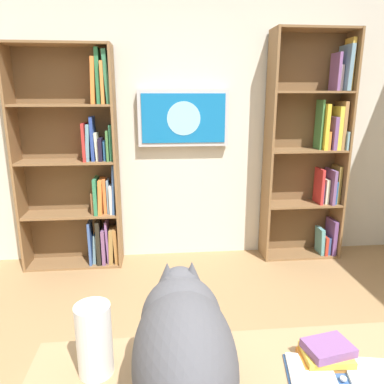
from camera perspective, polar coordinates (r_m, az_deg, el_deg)
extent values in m
cube|color=beige|center=(3.55, -0.61, 11.16)|extent=(4.52, 0.06, 2.70)
cube|color=brown|center=(3.82, 22.46, 6.11)|extent=(0.02, 0.28, 2.14)
cube|color=brown|center=(3.53, 11.78, 6.31)|extent=(0.02, 0.28, 2.14)
cube|color=brown|center=(3.78, 16.55, 6.55)|extent=(0.76, 0.01, 2.14)
cube|color=brown|center=(3.95, 16.14, -9.18)|extent=(0.71, 0.27, 0.02)
cube|color=brown|center=(3.77, 16.71, -1.77)|extent=(0.71, 0.27, 0.02)
cube|color=brown|center=(3.66, 17.33, 6.23)|extent=(0.71, 0.27, 0.02)
cube|color=brown|center=(3.63, 17.98, 14.55)|extent=(0.71, 0.27, 0.02)
cube|color=brown|center=(3.67, 18.69, 22.85)|extent=(0.71, 0.27, 0.02)
cube|color=#6E457F|center=(4.00, 20.78, -6.39)|extent=(0.04, 0.21, 0.35)
cube|color=#374E8A|center=(4.03, 19.97, -7.50)|extent=(0.03, 0.20, 0.18)
cube|color=red|center=(4.00, 19.65, -7.55)|extent=(0.03, 0.21, 0.19)
cube|color=#5B9A9C|center=(3.96, 19.25, -7.10)|extent=(0.05, 0.16, 0.27)
cube|color=olive|center=(3.87, 21.42, 1.20)|extent=(0.03, 0.18, 0.37)
cube|color=#235595|center=(3.87, 20.90, 0.13)|extent=(0.03, 0.20, 0.22)
cube|color=slate|center=(3.82, 20.63, 0.86)|extent=(0.03, 0.23, 0.33)
cube|color=beige|center=(3.83, 19.84, 0.25)|extent=(0.03, 0.17, 0.24)
cube|color=#7A498A|center=(3.82, 19.29, -0.09)|extent=(0.02, 0.14, 0.20)
cube|color=red|center=(3.77, 19.12, 0.90)|extent=(0.03, 0.19, 0.34)
cube|color=#6F96A0|center=(3.77, 22.33, 7.50)|extent=(0.02, 0.23, 0.17)
cube|color=#A17345|center=(3.76, 22.01, 9.59)|extent=(0.03, 0.21, 0.44)
cube|color=gold|center=(3.75, 21.34, 9.29)|extent=(0.04, 0.24, 0.40)
cube|color=#6F4A82|center=(3.73, 20.76, 8.59)|extent=(0.04, 0.24, 0.30)
cube|color=orange|center=(3.72, 20.03, 7.61)|extent=(0.03, 0.19, 0.17)
cube|color=yellow|center=(3.69, 19.65, 9.54)|extent=(0.04, 0.22, 0.42)
cube|color=#448044|center=(3.68, 19.12, 9.85)|extent=(0.02, 0.16, 0.45)
cube|color=gold|center=(3.77, 23.16, 17.70)|extent=(0.03, 0.15, 0.45)
cube|color=#688EA3|center=(3.74, 22.68, 17.32)|extent=(0.04, 0.24, 0.39)
cube|color=beige|center=(3.74, 21.73, 16.12)|extent=(0.03, 0.15, 0.23)
cube|color=#7D518C|center=(3.70, 21.40, 16.96)|extent=(0.03, 0.18, 0.33)
cube|color=brown|center=(3.41, -11.68, 4.75)|extent=(0.02, 0.28, 2.00)
cube|color=brown|center=(3.61, -25.58, 4.14)|extent=(0.02, 0.28, 2.00)
cube|color=brown|center=(3.61, -18.36, 4.85)|extent=(0.89, 0.01, 2.00)
cube|color=brown|center=(3.77, -17.58, -10.45)|extent=(0.85, 0.27, 0.02)
cube|color=brown|center=(3.60, -18.18, -3.29)|extent=(0.85, 0.27, 0.02)
cube|color=brown|center=(3.48, -18.83, 4.47)|extent=(0.85, 0.27, 0.02)
cube|color=brown|center=(3.43, -19.53, 12.60)|extent=(0.85, 0.27, 0.02)
cube|color=brown|center=(3.46, -20.27, 20.78)|extent=(0.85, 0.27, 0.02)
cube|color=#A16D36|center=(3.63, -11.66, -7.99)|extent=(0.05, 0.18, 0.34)
cube|color=olive|center=(3.63, -12.37, -8.02)|extent=(0.05, 0.18, 0.34)
cube|color=#7E518C|center=(3.64, -12.90, -7.32)|extent=(0.03, 0.19, 0.42)
cube|color=#764D78|center=(3.64, -13.47, -8.04)|extent=(0.03, 0.19, 0.34)
cube|color=black|center=(3.63, -14.19, -7.38)|extent=(0.04, 0.20, 0.42)
cube|color=#6B909E|center=(3.68, -14.75, -8.34)|extent=(0.05, 0.15, 0.28)
cube|color=#395899|center=(3.64, -15.44, -7.49)|extent=(0.02, 0.18, 0.41)
cube|color=#37578A|center=(3.45, -12.01, 0.51)|extent=(0.04, 0.17, 0.46)
cube|color=silver|center=(3.49, -12.37, -1.00)|extent=(0.03, 0.18, 0.26)
cube|color=#7190A3|center=(3.49, -12.84, -0.58)|extent=(0.02, 0.14, 0.31)
cube|color=orange|center=(3.48, -13.32, -0.53)|extent=(0.03, 0.12, 0.33)
cube|color=orange|center=(3.49, -13.92, -0.60)|extent=(0.05, 0.21, 0.32)
cube|color=#2E7B51|center=(3.49, -14.60, -0.51)|extent=(0.03, 0.22, 0.33)
cube|color=#97603B|center=(3.51, -15.07, -1.59)|extent=(0.02, 0.13, 0.20)
cube|color=#2D6F4A|center=(3.37, -12.42, 7.49)|extent=(0.02, 0.14, 0.32)
cube|color=#42773C|center=(3.38, -12.89, 7.05)|extent=(0.02, 0.18, 0.27)
cube|color=#26588C|center=(3.41, -13.31, 6.32)|extent=(0.02, 0.15, 0.17)
cube|color=black|center=(3.39, -13.95, 6.46)|extent=(0.03, 0.15, 0.20)
cube|color=beige|center=(3.41, -14.50, 6.88)|extent=(0.04, 0.14, 0.25)
cube|color=#284397|center=(3.41, -15.12, 8.02)|extent=(0.03, 0.17, 0.39)
cube|color=#639AAA|center=(3.41, -15.78, 7.41)|extent=(0.05, 0.15, 0.32)
cube|color=red|center=(3.42, -16.25, 7.48)|extent=(0.02, 0.22, 0.33)
cube|color=#357B53|center=(3.36, -13.06, 16.98)|extent=(0.06, 0.16, 0.45)
cube|color=orange|center=(3.37, -13.58, 16.14)|extent=(0.03, 0.24, 0.35)
cube|color=#2B7748|center=(3.36, -14.36, 17.03)|extent=(0.03, 0.13, 0.46)
cube|color=orange|center=(3.37, -15.00, 16.33)|extent=(0.05, 0.19, 0.38)
cube|color=#B7B7BC|center=(3.46, -1.34, 11.39)|extent=(0.84, 0.06, 0.51)
cube|color=#146BB2|center=(3.43, -1.30, 11.36)|extent=(0.77, 0.01, 0.44)
cylinder|color=#8CCCEA|center=(3.42, -1.29, 11.35)|extent=(0.31, 0.00, 0.31)
ellipsoid|color=#4C4C51|center=(1.07, -1.19, -24.57)|extent=(0.28, 0.50, 0.34)
ellipsoid|color=#4C4C51|center=(1.14, -1.66, -19.31)|extent=(0.24, 0.28, 0.26)
sphere|color=#4C4C51|center=(1.15, -1.91, -14.77)|extent=(0.13, 0.13, 0.13)
cone|color=#4C4C51|center=(1.13, -0.01, -12.46)|extent=(0.06, 0.06, 0.07)
cone|color=#4C4C51|center=(1.13, -3.85, -12.60)|extent=(0.06, 0.06, 0.07)
cone|color=beige|center=(1.13, 0.02, -12.83)|extent=(0.03, 0.03, 0.05)
cone|color=beige|center=(1.13, -3.84, -12.97)|extent=(0.03, 0.03, 0.05)
cube|color=#335999|center=(1.32, 18.24, -26.06)|extent=(0.19, 0.24, 0.01)
cube|color=#335999|center=(1.34, 22.40, -25.71)|extent=(0.07, 0.22, 0.01)
cube|color=white|center=(1.36, 26.43, -24.97)|extent=(0.18, 0.23, 0.01)
cube|color=white|center=(1.31, 18.27, -25.77)|extent=(0.18, 0.23, 0.01)
cylinder|color=silver|center=(1.33, 22.47, -25.22)|extent=(0.02, 0.02, 0.01)
cylinder|color=silver|center=(1.38, 21.64, -23.50)|extent=(0.02, 0.02, 0.01)
cylinder|color=white|center=(1.26, -14.93, -21.28)|extent=(0.11, 0.11, 0.24)
cube|color=orange|center=(1.39, 19.48, -23.40)|extent=(0.15, 0.12, 0.02)
cube|color=gold|center=(1.38, 20.15, -22.61)|extent=(0.16, 0.13, 0.02)
cube|color=#7A4C84|center=(1.37, 20.40, -21.73)|extent=(0.16, 0.13, 0.03)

